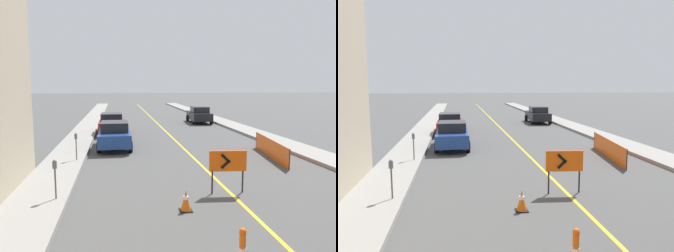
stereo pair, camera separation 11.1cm
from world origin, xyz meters
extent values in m
cube|color=gold|center=(0.00, 35.82, 0.00)|extent=(0.12, 71.64, 0.01)
cube|color=gray|center=(-6.36, 35.82, 0.09)|extent=(1.89, 71.64, 0.18)
cube|color=gray|center=(6.36, 35.82, 0.09)|extent=(1.89, 71.64, 0.18)
cube|color=black|center=(-1.86, 19.00, 0.01)|extent=(0.37, 0.37, 0.03)
cone|color=orange|center=(-1.86, 19.00, 0.33)|extent=(0.30, 0.30, 0.61)
cylinder|color=white|center=(-1.86, 19.00, 0.41)|extent=(0.15, 0.15, 0.10)
cylinder|color=white|center=(-1.71, 14.99, 0.85)|extent=(0.13, 0.13, 0.11)
sphere|color=#EF560C|center=(-1.71, 14.99, 1.21)|extent=(0.13, 0.13, 0.13)
cube|color=#EF560C|center=(-0.10, 20.36, 1.13)|extent=(1.29, 0.17, 0.71)
cube|color=black|center=(-0.20, 20.32, 1.23)|extent=(0.34, 0.05, 0.34)
cube|color=black|center=(-0.20, 20.32, 1.03)|extent=(0.34, 0.05, 0.34)
cylinder|color=black|center=(-0.65, 20.36, 0.39)|extent=(0.06, 0.06, 0.78)
cylinder|color=black|center=(0.44, 20.36, 0.39)|extent=(0.06, 0.06, 0.78)
cube|color=#EF560C|center=(3.95, 25.39, 0.47)|extent=(0.79, 5.15, 0.94)
cylinder|color=#262626|center=(3.57, 22.82, 0.47)|extent=(0.05, 0.05, 0.94)
cylinder|color=#262626|center=(4.33, 27.96, 0.47)|extent=(0.05, 0.05, 0.94)
cube|color=navy|center=(-3.98, 29.08, 0.68)|extent=(1.81, 4.31, 0.72)
cube|color=black|center=(-3.98, 28.87, 1.31)|extent=(1.54, 1.94, 0.55)
cylinder|color=black|center=(-4.83, 30.42, 0.32)|extent=(0.22, 0.64, 0.64)
cylinder|color=black|center=(-3.12, 30.42, 0.32)|extent=(0.22, 0.64, 0.64)
cylinder|color=black|center=(-4.83, 27.75, 0.32)|extent=(0.22, 0.64, 0.64)
cylinder|color=black|center=(-3.12, 27.75, 0.32)|extent=(0.22, 0.64, 0.64)
cube|color=maroon|center=(-4.22, 34.79, 0.68)|extent=(1.82, 4.31, 0.72)
cube|color=black|center=(-4.22, 34.57, 1.31)|extent=(1.54, 1.94, 0.55)
cylinder|color=black|center=(-5.08, 36.12, 0.32)|extent=(0.22, 0.64, 0.64)
cylinder|color=black|center=(-3.37, 36.12, 0.32)|extent=(0.22, 0.64, 0.64)
cylinder|color=black|center=(-5.08, 33.45, 0.32)|extent=(0.22, 0.64, 0.64)
cylinder|color=black|center=(-3.37, 33.45, 0.32)|extent=(0.22, 0.64, 0.64)
cube|color=black|center=(4.10, 40.78, 0.68)|extent=(2.01, 4.39, 0.72)
cube|color=black|center=(4.10, 40.56, 1.31)|extent=(1.63, 2.01, 0.55)
cylinder|color=black|center=(3.24, 42.11, 0.32)|extent=(0.25, 0.65, 0.64)
cylinder|color=black|center=(4.95, 42.11, 0.32)|extent=(0.25, 0.65, 0.64)
cylinder|color=black|center=(3.24, 39.45, 0.32)|extent=(0.25, 0.65, 0.64)
cylinder|color=black|center=(4.95, 39.45, 0.32)|extent=(0.25, 0.65, 0.64)
cylinder|color=#4C4C51|center=(-5.76, 25.58, 0.68)|extent=(0.05, 0.05, 1.00)
cube|color=#565B60|center=(-5.76, 25.58, 1.29)|extent=(0.12, 0.10, 0.22)
sphere|color=#565B60|center=(-5.76, 25.58, 1.40)|extent=(0.11, 0.11, 0.11)
cylinder|color=#4C4C51|center=(-5.76, 20.17, 0.66)|extent=(0.05, 0.05, 0.97)
cube|color=#565B60|center=(-5.76, 20.17, 1.26)|extent=(0.12, 0.10, 0.22)
sphere|color=#565B60|center=(-5.76, 20.17, 1.37)|extent=(0.11, 0.11, 0.11)
camera|label=1|loc=(-3.83, 9.87, 3.74)|focal=35.00mm
camera|label=2|loc=(-3.72, 9.86, 3.74)|focal=35.00mm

